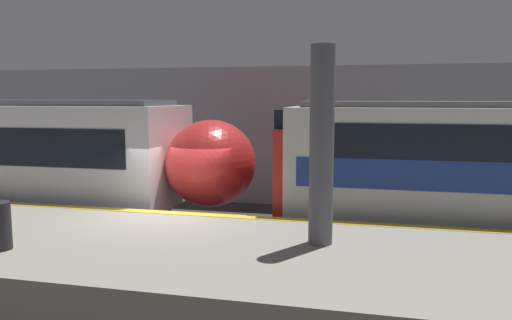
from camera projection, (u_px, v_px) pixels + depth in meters
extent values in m
plane|color=#33302D|center=(169.00, 255.00, 12.00)|extent=(120.00, 120.00, 0.00)
cube|color=gray|center=(119.00, 265.00, 9.67)|extent=(40.00, 4.71, 1.08)
cube|color=gold|center=(165.00, 212.00, 11.73)|extent=(40.00, 0.30, 0.01)
cube|color=#939399|center=(238.00, 136.00, 17.79)|extent=(50.00, 0.15, 4.84)
cylinder|color=#56565B|center=(322.00, 146.00, 9.04)|extent=(0.45, 0.45, 3.63)
ellipsoid|color=red|center=(211.00, 163.00, 13.65)|extent=(2.42, 2.82, 2.38)
sphere|color=#F2EFCC|center=(245.00, 180.00, 13.48)|extent=(0.20, 0.20, 0.20)
cube|color=red|center=(288.00, 169.00, 13.16)|extent=(0.25, 3.00, 2.26)
cube|color=black|center=(289.00, 126.00, 13.02)|extent=(0.25, 2.69, 0.91)
sphere|color=#EA4C42|center=(278.00, 188.00, 12.58)|extent=(0.18, 0.18, 0.18)
sphere|color=#EA4C42|center=(287.00, 179.00, 13.91)|extent=(0.18, 0.18, 0.18)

